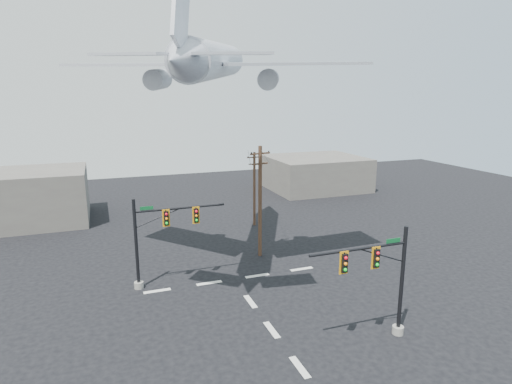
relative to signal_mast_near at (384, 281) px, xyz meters
name	(u,v)px	position (x,y,z in m)	size (l,w,h in m)	color
ground	(300,367)	(-5.77, -0.89, -3.70)	(120.00, 120.00, 0.00)	black
lane_markings	(264,320)	(-5.77, 4.45, -3.69)	(14.00, 21.20, 0.01)	silver
signal_mast_near	(384,281)	(0.00, 0.00, 0.00)	(6.60, 0.76, 6.90)	gray
signal_mast_far	(157,239)	(-11.51, 12.05, 0.07)	(7.15, 0.77, 6.98)	gray
utility_pole_a	(260,200)	(-1.96, 15.29, 1.55)	(1.99, 0.56, 10.05)	#4C3320
utility_pole_b	(254,188)	(0.77, 24.28, 0.62)	(1.68, 0.28, 8.27)	#4C3320
power_lines	(257,156)	(-0.60, 19.78, 4.79)	(4.39, 9.01, 0.03)	black
airliner	(213,62)	(-6.26, 14.26, 13.16)	(22.04, 24.14, 6.68)	silver
building_left	(1,199)	(-25.77, 34.11, -0.70)	(18.00, 10.00, 6.00)	#615E56
building_right	(315,173)	(16.23, 39.11, -1.20)	(14.00, 12.00, 5.00)	#615E56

